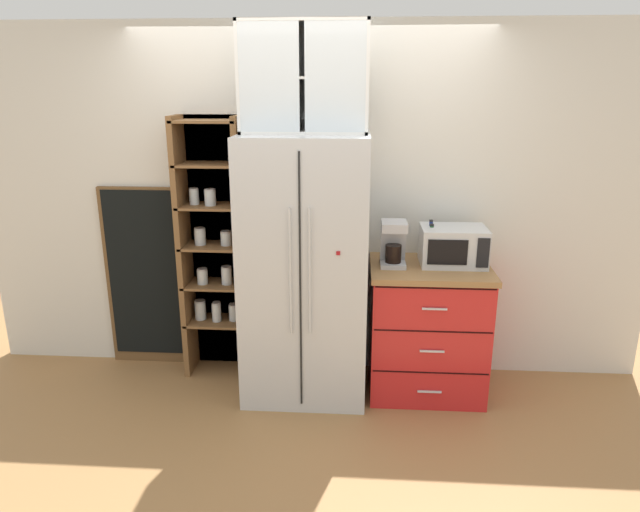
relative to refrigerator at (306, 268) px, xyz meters
The scene contains 13 objects.
ground_plane 0.91m from the refrigerator, 90.03° to the left, with size 10.64×10.64×0.00m, color #9E7042.
wall_back_cream 0.54m from the refrigerator, 90.00° to the left, with size 4.95×0.10×2.55m, color silver.
refrigerator is the anchor object (origin of this frame).
pantry_shelf_column 0.75m from the refrigerator, 158.68° to the left, with size 0.51×0.32×1.92m.
counter_cabinet 0.96m from the refrigerator, ahead, with size 0.82×0.65×0.93m.
microwave 1.02m from the refrigerator, ahead, with size 0.44×0.33×0.26m.
coffee_maker 0.63m from the refrigerator, ahead, with size 0.17×0.20×0.31m.
mug_sage 0.86m from the refrigerator, ahead, with size 0.12×0.08×0.09m.
mug_red 0.86m from the refrigerator, ahead, with size 0.12×0.08×0.10m.
bottle_green 0.87m from the refrigerator, ahead, with size 0.07×0.07×0.28m.
bottle_cobalt 0.88m from the refrigerator, ahead, with size 0.06×0.06×0.30m.
upper_cabinet 1.25m from the refrigerator, 90.00° to the left, with size 0.81×0.32×0.68m.
chalkboard_menu 1.33m from the refrigerator, 165.54° to the left, with size 0.60×0.04×1.40m.
Camera 1 is at (0.35, -3.69, 2.11)m, focal length 31.81 mm.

